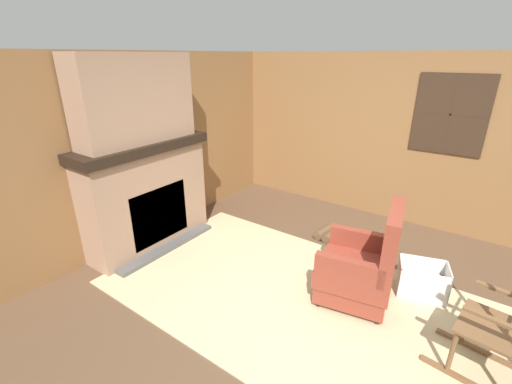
{
  "coord_description": "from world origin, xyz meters",
  "views": [
    {
      "loc": [
        1.05,
        -2.43,
        2.31
      ],
      "look_at": [
        -0.99,
        0.43,
        0.9
      ],
      "focal_mm": 24.0,
      "sensor_mm": 36.0,
      "label": 1
    }
  ],
  "objects_px": {
    "armchair": "(361,269)",
    "storage_case": "(149,133)",
    "oil_lamp_vase": "(84,146)",
    "firewood_stack": "(332,235)",
    "laundry_basket": "(422,279)",
    "rocking_chair": "(505,332)"
  },
  "relations": [
    {
      "from": "firewood_stack",
      "to": "laundry_basket",
      "type": "distance_m",
      "value": 1.33
    },
    {
      "from": "oil_lamp_vase",
      "to": "laundry_basket",
      "type": "bearing_deg",
      "value": 26.59
    },
    {
      "from": "armchair",
      "to": "oil_lamp_vase",
      "type": "height_order",
      "value": "oil_lamp_vase"
    },
    {
      "from": "laundry_basket",
      "to": "oil_lamp_vase",
      "type": "distance_m",
      "value": 3.75
    },
    {
      "from": "storage_case",
      "to": "firewood_stack",
      "type": "bearing_deg",
      "value": 33.55
    },
    {
      "from": "firewood_stack",
      "to": "oil_lamp_vase",
      "type": "relative_size",
      "value": 1.8
    },
    {
      "from": "storage_case",
      "to": "rocking_chair",
      "type": "bearing_deg",
      "value": 0.09
    },
    {
      "from": "armchair",
      "to": "storage_case",
      "type": "bearing_deg",
      "value": -3.83
    },
    {
      "from": "armchair",
      "to": "rocking_chair",
      "type": "height_order",
      "value": "rocking_chair"
    },
    {
      "from": "oil_lamp_vase",
      "to": "firewood_stack",
      "type": "bearing_deg",
      "value": 47.41
    },
    {
      "from": "laundry_basket",
      "to": "armchair",
      "type": "bearing_deg",
      "value": -136.97
    },
    {
      "from": "armchair",
      "to": "firewood_stack",
      "type": "bearing_deg",
      "value": -64.36
    },
    {
      "from": "rocking_chair",
      "to": "laundry_basket",
      "type": "distance_m",
      "value": 1.03
    },
    {
      "from": "laundry_basket",
      "to": "firewood_stack",
      "type": "bearing_deg",
      "value": 156.2
    },
    {
      "from": "rocking_chair",
      "to": "firewood_stack",
      "type": "xyz_separation_m",
      "value": [
        -1.87,
        1.28,
        -0.38
      ]
    },
    {
      "from": "laundry_basket",
      "to": "oil_lamp_vase",
      "type": "relative_size",
      "value": 2.32
    },
    {
      "from": "oil_lamp_vase",
      "to": "storage_case",
      "type": "height_order",
      "value": "oil_lamp_vase"
    },
    {
      "from": "armchair",
      "to": "oil_lamp_vase",
      "type": "bearing_deg",
      "value": 12.68
    },
    {
      "from": "armchair",
      "to": "storage_case",
      "type": "distance_m",
      "value": 2.88
    },
    {
      "from": "oil_lamp_vase",
      "to": "storage_case",
      "type": "distance_m",
      "value": 0.83
    },
    {
      "from": "laundry_basket",
      "to": "oil_lamp_vase",
      "type": "xyz_separation_m",
      "value": [
        -3.16,
        -1.58,
        1.26
      ]
    },
    {
      "from": "armchair",
      "to": "storage_case",
      "type": "relative_size",
      "value": 3.89
    }
  ]
}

